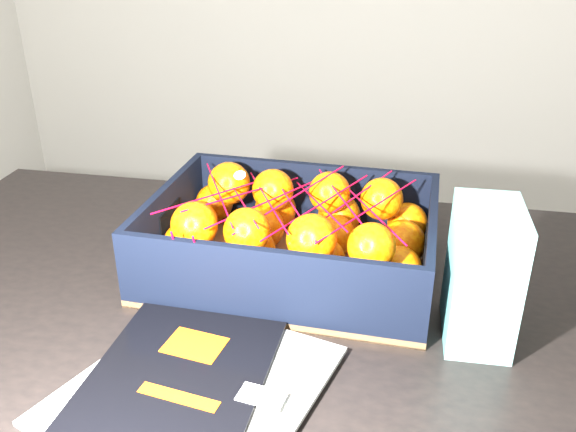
% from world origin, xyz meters
% --- Properties ---
extents(table, '(1.23, 0.85, 0.75)m').
position_xyz_m(table, '(-0.19, -0.02, 0.65)').
color(table, black).
rests_on(table, ground).
extents(magazine_stack, '(0.35, 0.33, 0.02)m').
position_xyz_m(magazine_stack, '(-0.16, -0.23, 0.76)').
color(magazine_stack, beige).
rests_on(magazine_stack, table).
extents(produce_crate, '(0.44, 0.33, 0.12)m').
position_xyz_m(produce_crate, '(-0.10, 0.08, 0.79)').
color(produce_crate, olive).
rests_on(produce_crate, table).
extents(clementine_heap, '(0.42, 0.30, 0.13)m').
position_xyz_m(clementine_heap, '(-0.10, 0.08, 0.82)').
color(clementine_heap, '#F96805').
rests_on(clementine_heap, produce_crate).
extents(mesh_net, '(0.36, 0.29, 0.09)m').
position_xyz_m(mesh_net, '(-0.11, 0.07, 0.87)').
color(mesh_net, red).
rests_on(mesh_net, clementine_heap).
extents(retail_carton, '(0.09, 0.13, 0.19)m').
position_xyz_m(retail_carton, '(0.18, -0.03, 0.84)').
color(retail_carton, silver).
rests_on(retail_carton, table).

